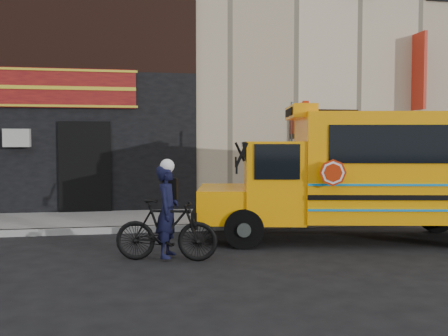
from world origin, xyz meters
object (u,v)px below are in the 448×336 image
(sign_pole, at_px, (292,159))
(bicycle, at_px, (166,230))
(cyclist, at_px, (167,214))
(school_bus, at_px, (373,171))

(sign_pole, relative_size, bicycle, 1.68)
(sign_pole, distance_m, cyclist, 4.30)
(school_bus, relative_size, cyclist, 4.29)
(school_bus, bearing_deg, cyclist, -166.84)
(bicycle, relative_size, cyclist, 1.11)
(cyclist, bearing_deg, bicycle, -177.99)
(bicycle, height_order, cyclist, cyclist)
(school_bus, relative_size, sign_pole, 2.31)
(school_bus, height_order, sign_pole, sign_pole)
(school_bus, bearing_deg, bicycle, -165.75)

